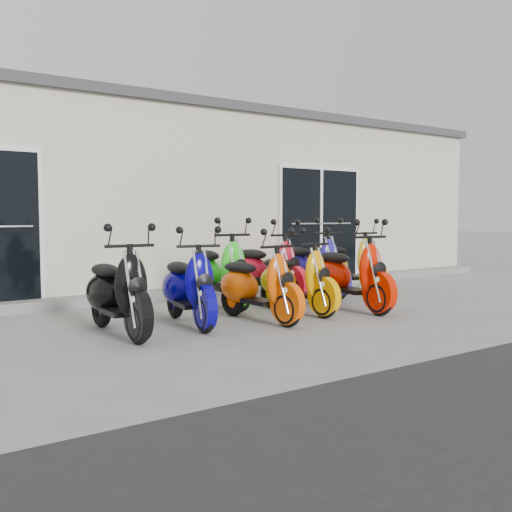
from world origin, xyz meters
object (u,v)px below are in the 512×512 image
object	(u,v)px
scooter_back_blue	(311,257)
scooter_front_blue	(188,275)
scooter_front_orange_a	(257,274)
scooter_front_red	(350,264)
scooter_front_orange_b	(295,270)
scooter_back_red	(267,260)
scooter_back_yellow	(348,256)
scooter_front_black	(117,279)
scooter_back_green	(219,262)

from	to	relation	value
scooter_back_blue	scooter_front_blue	bearing A→B (deg)	-160.52
scooter_front_orange_a	scooter_front_red	xyz separation A→B (m)	(1.61, -0.02, 0.05)
scooter_front_orange_a	scooter_front_orange_b	world-z (taller)	same
scooter_front_orange_a	scooter_front_red	bearing A→B (deg)	-6.66
scooter_front_blue	scooter_back_red	distance (m)	2.26
scooter_back_yellow	scooter_front_blue	bearing A→B (deg)	-165.51
scooter_front_black	scooter_back_red	bearing A→B (deg)	21.81
scooter_front_black	scooter_back_blue	distance (m)	3.97
scooter_front_red	scooter_back_green	size ratio (longest dim) A/B	0.98
scooter_front_black	scooter_back_green	world-z (taller)	scooter_back_green
scooter_front_blue	scooter_back_red	size ratio (longest dim) A/B	0.94
scooter_back_yellow	scooter_back_green	bearing A→B (deg)	178.51
scooter_front_orange_b	scooter_front_red	xyz separation A→B (m)	(0.82, -0.23, 0.05)
scooter_front_black	scooter_back_blue	xyz separation A→B (m)	(3.80, 1.15, 0.03)
scooter_front_orange_a	scooter_back_green	world-z (taller)	scooter_back_green
scooter_front_black	scooter_front_blue	bearing A→B (deg)	4.70
scooter_front_orange_b	scooter_back_green	world-z (taller)	scooter_back_green
scooter_back_green	scooter_back_yellow	distance (m)	2.64
scooter_back_red	scooter_front_red	bearing A→B (deg)	-76.30
scooter_front_orange_a	scooter_front_orange_b	xyz separation A→B (m)	(0.79, 0.21, 0.00)
scooter_back_red	scooter_back_blue	distance (m)	0.89
scooter_back_green	scooter_back_red	world-z (taller)	scooter_back_green
scooter_front_red	scooter_back_green	xyz separation A→B (m)	(-1.39, 1.35, 0.01)
scooter_front_black	scooter_back_yellow	distance (m)	4.79
scooter_front_blue	scooter_back_green	distance (m)	1.52
scooter_front_black	scooter_back_green	xyz separation A→B (m)	(2.01, 1.15, 0.03)
scooter_front_orange_b	scooter_back_red	size ratio (longest dim) A/B	0.92
scooter_front_orange_a	scooter_back_yellow	bearing A→B (deg)	19.19
scooter_front_red	scooter_back_blue	distance (m)	1.41
scooter_back_green	scooter_back_yellow	bearing A→B (deg)	1.95
scooter_front_orange_b	scooter_back_green	xyz separation A→B (m)	(-0.57, 1.12, 0.07)
scooter_front_blue	scooter_back_yellow	xyz separation A→B (m)	(3.71, 1.09, 0.04)
scooter_front_blue	scooter_back_green	bearing A→B (deg)	53.44
scooter_front_black	scooter_front_orange_b	xyz separation A→B (m)	(2.58, 0.03, -0.04)
scooter_front_blue	scooter_front_orange_a	xyz separation A→B (m)	(0.85, -0.26, -0.02)
scooter_front_orange_a	scooter_back_yellow	xyz separation A→B (m)	(2.86, 1.35, 0.05)
scooter_back_green	scooter_back_blue	bearing A→B (deg)	1.73
scooter_front_black	scooter_back_green	distance (m)	2.31
scooter_front_orange_a	scooter_front_red	world-z (taller)	scooter_front_red
scooter_front_orange_b	scooter_back_yellow	world-z (taller)	scooter_back_yellow
scooter_front_red	scooter_back_red	distance (m)	1.45
scooter_front_black	scooter_front_red	world-z (taller)	scooter_front_red
scooter_front_orange_a	scooter_front_black	bearing A→B (deg)	168.14
scooter_front_red	scooter_back_blue	size ratio (longest dim) A/B	0.99
scooter_front_orange_a	scooter_back_blue	size ratio (longest dim) A/B	0.91
scooter_back_yellow	scooter_back_red	bearing A→B (deg)	178.13
scooter_front_red	scooter_back_green	world-z (taller)	scooter_back_green
scooter_back_red	scooter_front_orange_a	bearing A→B (deg)	-135.52
scooter_front_blue	scooter_back_blue	bearing A→B (deg)	29.02
scooter_front_black	scooter_front_red	xyz separation A→B (m)	(3.40, -0.20, 0.02)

